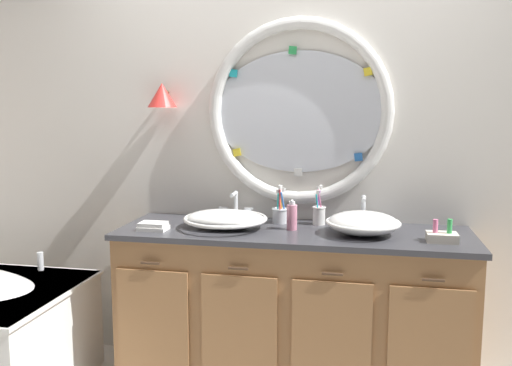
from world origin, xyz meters
name	(u,v)px	position (x,y,z in m)	size (l,w,h in m)	color
back_wall_assembly	(289,146)	(0.00, 0.59, 1.32)	(6.40, 0.26, 2.60)	silver
vanity_counter	(292,310)	(0.08, 0.26, 0.45)	(1.87, 0.62, 0.89)	olive
sink_basin_left	(225,219)	(-0.29, 0.23, 0.95)	(0.46, 0.46, 0.10)	white
sink_basin_right	(363,223)	(0.44, 0.23, 0.95)	(0.39, 0.39, 0.12)	white
faucet_set_left	(236,209)	(-0.29, 0.47, 0.96)	(0.20, 0.12, 0.17)	silver
faucet_set_right	(363,213)	(0.44, 0.47, 0.96)	(0.22, 0.14, 0.17)	silver
toothbrush_holder_left	(280,214)	(-0.02, 0.42, 0.95)	(0.09, 0.09, 0.22)	silver
toothbrush_holder_right	(319,214)	(0.20, 0.43, 0.96)	(0.08, 0.08, 0.22)	white
soap_dispenser	(292,216)	(0.07, 0.27, 0.97)	(0.06, 0.06, 0.17)	pink
folded_hand_towel	(153,226)	(-0.66, 0.11, 0.92)	(0.15, 0.11, 0.04)	white
toiletry_basket	(442,236)	(0.82, 0.15, 0.92)	(0.15, 0.11, 0.11)	beige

